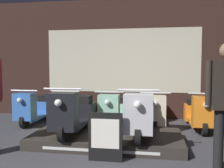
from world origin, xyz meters
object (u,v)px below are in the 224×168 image
(scooter_backrow_2, at_px, (113,110))
(scooter_display_left, at_px, (74,113))
(scooter_display_right, at_px, (140,115))
(scooter_backrow_4, at_px, (198,113))
(price_sign_board, at_px, (105,137))
(scooter_backrow_1, at_px, (74,109))
(scooter_backrow_3, at_px, (155,112))
(scooter_backrow_0, at_px, (36,108))

(scooter_backrow_2, bearing_deg, scooter_display_left, -109.54)
(scooter_display_right, bearing_deg, scooter_display_left, 180.00)
(scooter_backrow_4, distance_m, price_sign_board, 2.80)
(scooter_backrow_1, distance_m, price_sign_board, 2.53)
(scooter_display_left, relative_size, scooter_backrow_2, 1.00)
(scooter_backrow_1, xyz_separation_m, scooter_backrow_3, (1.93, 0.00, 0.00))
(price_sign_board, bearing_deg, scooter_backrow_4, 52.76)
(scooter_display_right, bearing_deg, price_sign_board, -119.41)
(scooter_backrow_0, height_order, price_sign_board, scooter_backrow_0)
(scooter_backrow_3, relative_size, price_sign_board, 2.24)
(scooter_display_right, relative_size, scooter_backrow_2, 1.00)
(scooter_backrow_4, bearing_deg, scooter_display_right, -131.20)
(scooter_display_left, relative_size, scooter_backrow_1, 1.00)
(scooter_backrow_4, bearing_deg, scooter_display_left, -149.96)
(scooter_display_left, height_order, scooter_display_right, same)
(scooter_backrow_2, xyz_separation_m, price_sign_board, (0.24, -2.23, 0.01))
(scooter_display_left, height_order, scooter_backrow_3, scooter_display_left)
(scooter_backrow_0, bearing_deg, scooter_backrow_3, 0.00)
(scooter_display_left, bearing_deg, scooter_backrow_0, 135.56)
(scooter_display_left, xyz_separation_m, scooter_backrow_3, (1.46, 1.40, -0.18))
(scooter_backrow_2, height_order, scooter_backrow_4, same)
(scooter_display_left, distance_m, scooter_backrow_4, 2.81)
(scooter_backrow_1, distance_m, scooter_backrow_4, 2.89)
(scooter_display_left, distance_m, scooter_display_right, 1.20)
(scooter_backrow_0, bearing_deg, scooter_backrow_4, 0.00)
(scooter_display_left, xyz_separation_m, scooter_backrow_1, (-0.47, 1.40, -0.18))
(scooter_backrow_1, bearing_deg, scooter_display_left, -71.62)
(price_sign_board, bearing_deg, scooter_backrow_1, 118.32)
(scooter_backrow_2, bearing_deg, scooter_backrow_1, 180.00)
(scooter_backrow_2, height_order, scooter_backrow_3, same)
(scooter_backrow_3, distance_m, price_sign_board, 2.34)
(scooter_display_right, bearing_deg, scooter_backrow_1, 139.87)
(scooter_display_left, bearing_deg, price_sign_board, -48.30)
(price_sign_board, bearing_deg, scooter_display_left, 131.70)
(scooter_display_right, xyz_separation_m, scooter_backrow_3, (0.26, 1.40, -0.18))
(scooter_backrow_0, bearing_deg, scooter_backrow_1, 0.00)
(scooter_backrow_3, bearing_deg, scooter_backrow_2, 180.00)
(scooter_backrow_1, bearing_deg, price_sign_board, -61.68)
(scooter_backrow_3, xyz_separation_m, scooter_backrow_4, (0.96, 0.00, 0.00))
(scooter_display_left, xyz_separation_m, scooter_backrow_2, (0.50, 1.40, -0.18))
(scooter_backrow_1, bearing_deg, scooter_backrow_3, 0.00)
(scooter_display_left, distance_m, scooter_backrow_2, 1.50)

